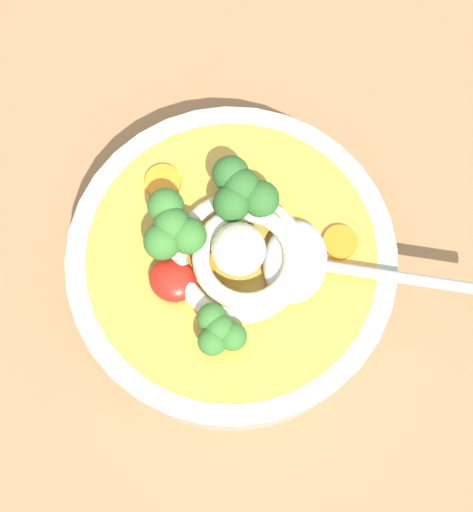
% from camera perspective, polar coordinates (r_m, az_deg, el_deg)
% --- Properties ---
extents(table_slab, '(1.33, 1.33, 0.03)m').
position_cam_1_polar(table_slab, '(0.56, -0.36, -2.17)').
color(table_slab, '#936D47').
rests_on(table_slab, ground).
extents(soup_bowl, '(0.23, 0.23, 0.06)m').
position_cam_1_polar(soup_bowl, '(0.52, 0.00, -0.91)').
color(soup_bowl, '#9EB2A3').
rests_on(soup_bowl, table_slab).
extents(noodle_pile, '(0.10, 0.10, 0.04)m').
position_cam_1_polar(noodle_pile, '(0.48, 0.24, -0.11)').
color(noodle_pile, beige).
rests_on(noodle_pile, soup_bowl).
extents(soup_spoon, '(0.17, 0.10, 0.02)m').
position_cam_1_polar(soup_spoon, '(0.48, 6.41, -0.70)').
color(soup_spoon, '#B7B7BC').
rests_on(soup_spoon, soup_bowl).
extents(chili_sauce_dollop, '(0.03, 0.03, 0.02)m').
position_cam_1_polar(chili_sauce_dollop, '(0.48, -5.18, -1.95)').
color(chili_sauce_dollop, red).
rests_on(chili_sauce_dollop, soup_bowl).
extents(broccoli_floret_right, '(0.05, 0.04, 0.04)m').
position_cam_1_polar(broccoli_floret_right, '(0.48, 0.34, 5.31)').
color(broccoli_floret_right, '#7A9E60').
rests_on(broccoli_floret_right, soup_bowl).
extents(broccoli_floret_center, '(0.05, 0.04, 0.04)m').
position_cam_1_polar(broccoli_floret_center, '(0.47, -5.32, 2.21)').
color(broccoli_floret_center, '#7A9E60').
rests_on(broccoli_floret_center, soup_bowl).
extents(broccoli_floret_beside_chili, '(0.04, 0.03, 0.03)m').
position_cam_1_polar(broccoli_floret_beside_chili, '(0.46, -1.42, -6.09)').
color(broccoli_floret_beside_chili, '#7A9E60').
rests_on(broccoli_floret_beside_chili, soup_bowl).
extents(carrot_slice_far, '(0.03, 0.03, 0.01)m').
position_cam_1_polar(carrot_slice_far, '(0.51, -5.98, 5.99)').
color(carrot_slice_far, orange).
rests_on(carrot_slice_far, soup_bowl).
extents(carrot_slice_extra_a, '(0.03, 0.03, 0.01)m').
position_cam_1_polar(carrot_slice_extra_a, '(0.50, -1.67, 2.80)').
color(carrot_slice_extra_a, orange).
rests_on(carrot_slice_extra_a, soup_bowl).
extents(carrot_slice_beside_noodles, '(0.02, 0.02, 0.00)m').
position_cam_1_polar(carrot_slice_beside_noodles, '(0.49, -2.90, -0.68)').
color(carrot_slice_beside_noodles, orange).
rests_on(carrot_slice_beside_noodles, soup_bowl).
extents(carrot_slice_near_spoon, '(0.02, 0.02, 0.00)m').
position_cam_1_polar(carrot_slice_near_spoon, '(0.50, 8.40, 1.12)').
color(carrot_slice_near_spoon, orange).
rests_on(carrot_slice_near_spoon, soup_bowl).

